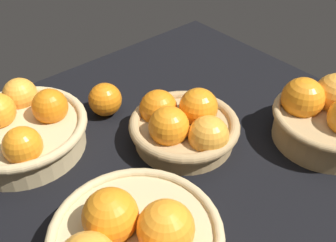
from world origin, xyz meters
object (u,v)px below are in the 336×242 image
at_px(basket_center, 184,125).
at_px(loose_orange_front_gap, 105,100).
at_px(basket_near_right, 22,129).
at_px(basket_far_left, 328,117).

bearing_deg(basket_center, loose_orange_front_gap, -69.91).
xyz_separation_m(basket_center, basket_near_right, (0.24, -0.19, 0.00)).
bearing_deg(basket_far_left, loose_orange_front_gap, -51.15).
relative_size(basket_center, basket_near_right, 0.86).
relative_size(basket_center, basket_far_left, 1.00).
distance_m(basket_far_left, loose_orange_front_gap, 0.45).
distance_m(basket_center, basket_near_right, 0.31).
bearing_deg(basket_near_right, loose_orange_front_gap, 175.72).
xyz_separation_m(basket_far_left, loose_orange_front_gap, (0.28, -0.35, -0.02)).
bearing_deg(loose_orange_front_gap, basket_near_right, -4.28).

